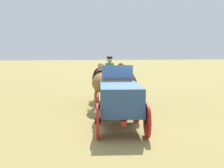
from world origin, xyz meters
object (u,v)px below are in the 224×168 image
(draft_horse_rear_off, at_px, (127,83))
(draft_horse_lead_near, at_px, (101,78))
(draft_horse_lead_off, at_px, (123,78))
(draft_horse_rear_near, at_px, (101,83))
(show_wagon, at_px, (119,98))

(draft_horse_rear_off, distance_m, draft_horse_lead_near, 2.90)
(draft_horse_rear_off, height_order, draft_horse_lead_off, draft_horse_lead_off)
(draft_horse_rear_near, distance_m, draft_horse_rear_off, 1.30)
(draft_horse_rear_off, distance_m, draft_horse_lead_off, 2.60)
(show_wagon, relative_size, draft_horse_rear_off, 1.96)
(draft_horse_rear_near, bearing_deg, draft_horse_lead_off, -35.23)
(draft_horse_lead_near, bearing_deg, show_wagon, 177.21)
(show_wagon, distance_m, draft_horse_lead_near, 6.29)
(draft_horse_rear_near, xyz_separation_m, draft_horse_rear_off, (-0.19, -1.29, 0.01))
(draft_horse_rear_near, xyz_separation_m, draft_horse_lead_off, (2.38, -1.68, 0.02))
(show_wagon, height_order, draft_horse_lead_off, show_wagon)
(draft_horse_rear_off, relative_size, draft_horse_lead_near, 0.99)
(show_wagon, height_order, draft_horse_rear_off, show_wagon)
(show_wagon, bearing_deg, draft_horse_rear_near, 1.34)
(show_wagon, bearing_deg, draft_horse_lead_near, -2.79)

